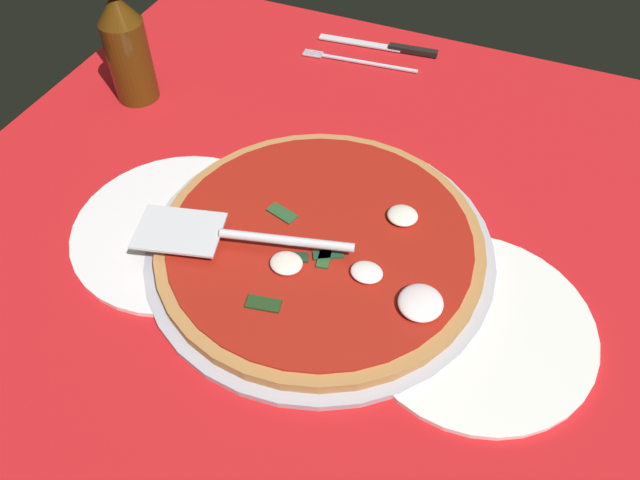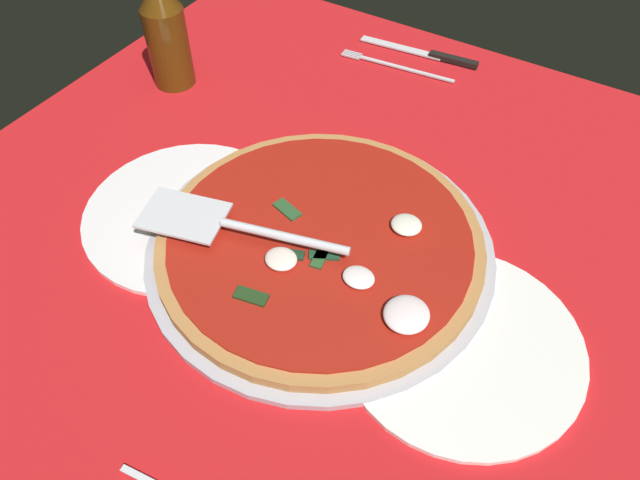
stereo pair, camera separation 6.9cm
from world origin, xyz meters
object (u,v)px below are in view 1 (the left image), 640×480
Objects in this scene: dinner_plate_left at (475,326)px; beer_bottle at (125,43)px; dinner_plate_right at (180,229)px; pizza at (322,242)px; place_setting_near at (374,56)px; pizza_server at (227,235)px.

dinner_plate_left is 58.30cm from beer_bottle.
dinner_plate_right is 29.24cm from beer_bottle.
pizza is at bearing 154.46° from beer_bottle.
dinner_plate_right is 16.91cm from pizza.
pizza is 40.18cm from beer_bottle.
dinner_plate_left is at bearing -179.75° from dinner_plate_right.
place_setting_near reaches higher than dinner_plate_left.
beer_bottle is at bearing -46.70° from dinner_plate_right.
dinner_plate_left is at bearing 159.48° from beer_bottle.
pizza is (-16.51, -3.31, 1.53)cm from dinner_plate_right.
dinner_plate_left is at bearing 115.65° from place_setting_near.
pizza is 1.67× the size of place_setting_near.
pizza_server is (-7.53, 1.55, 3.84)cm from dinner_plate_right.
pizza_server is at bearing 168.40° from dinner_plate_right.
pizza_server reaches higher than dinner_plate_right.
pizza is 10.47cm from pizza_server.
beer_bottle is at bearing 34.18° from place_setting_near.
place_setting_near is (26.20, -43.32, -0.15)cm from dinner_plate_left.
dinner_plate_right is (34.83, 0.15, 0.00)cm from dinner_plate_left.
place_setting_near is 0.94× the size of beer_bottle.
pizza is at bearing -9.79° from dinner_plate_left.
pizza_server is 34.88cm from beer_bottle.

